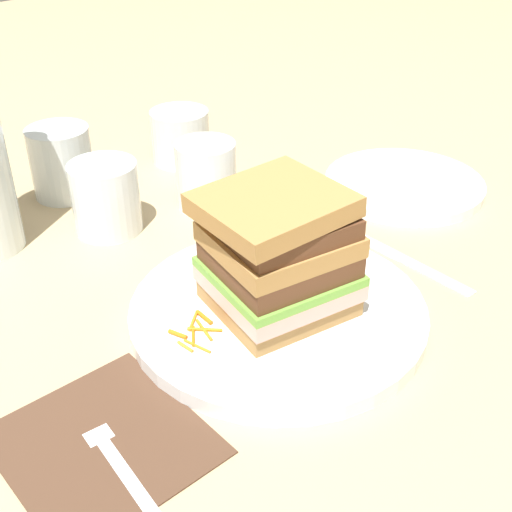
{
  "coord_description": "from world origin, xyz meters",
  "views": [
    {
      "loc": [
        -0.35,
        -0.37,
        0.39
      ],
      "look_at": [
        0.01,
        0.01,
        0.06
      ],
      "focal_mm": 46.93,
      "sensor_mm": 36.0,
      "label": 1
    }
  ],
  "objects_px": {
    "sandwich": "(278,253)",
    "juice_glass": "(206,179)",
    "napkin_dark": "(103,442)",
    "fork": "(116,458)",
    "knife": "(398,256)",
    "empty_tumbler_1": "(180,136)",
    "main_plate": "(278,312)",
    "empty_tumbler_2": "(106,197)",
    "side_plate": "(404,184)",
    "empty_tumbler_0": "(62,162)"
  },
  "relations": [
    {
      "from": "sandwich",
      "to": "juice_glass",
      "type": "bearing_deg",
      "value": 66.25
    },
    {
      "from": "main_plate",
      "to": "empty_tumbler_1",
      "type": "distance_m",
      "value": 0.38
    },
    {
      "from": "main_plate",
      "to": "empty_tumbler_0",
      "type": "relative_size",
      "value": 3.17
    },
    {
      "from": "empty_tumbler_0",
      "to": "empty_tumbler_1",
      "type": "distance_m",
      "value": 0.17
    },
    {
      "from": "napkin_dark",
      "to": "empty_tumbler_2",
      "type": "distance_m",
      "value": 0.33
    },
    {
      "from": "napkin_dark",
      "to": "empty_tumbler_2",
      "type": "height_order",
      "value": "empty_tumbler_2"
    },
    {
      "from": "main_plate",
      "to": "sandwich",
      "type": "xyz_separation_m",
      "value": [
        -0.0,
        0.0,
        0.06
      ]
    },
    {
      "from": "fork",
      "to": "empty_tumbler_1",
      "type": "height_order",
      "value": "empty_tumbler_1"
    },
    {
      "from": "empty_tumbler_2",
      "to": "side_plate",
      "type": "bearing_deg",
      "value": -27.2
    },
    {
      "from": "empty_tumbler_2",
      "to": "main_plate",
      "type": "bearing_deg",
      "value": -84.71
    },
    {
      "from": "knife",
      "to": "juice_glass",
      "type": "height_order",
      "value": "juice_glass"
    },
    {
      "from": "main_plate",
      "to": "knife",
      "type": "bearing_deg",
      "value": -3.94
    },
    {
      "from": "fork",
      "to": "juice_glass",
      "type": "xyz_separation_m",
      "value": [
        0.3,
        0.26,
        0.03
      ]
    },
    {
      "from": "main_plate",
      "to": "knife",
      "type": "height_order",
      "value": "main_plate"
    },
    {
      "from": "fork",
      "to": "empty_tumbler_1",
      "type": "xyz_separation_m",
      "value": [
        0.36,
        0.39,
        0.03
      ]
    },
    {
      "from": "empty_tumbler_0",
      "to": "empty_tumbler_1",
      "type": "relative_size",
      "value": 1.1
    },
    {
      "from": "empty_tumbler_2",
      "to": "side_plate",
      "type": "height_order",
      "value": "empty_tumbler_2"
    },
    {
      "from": "side_plate",
      "to": "knife",
      "type": "bearing_deg",
      "value": -145.59
    },
    {
      "from": "empty_tumbler_1",
      "to": "empty_tumbler_2",
      "type": "xyz_separation_m",
      "value": [
        -0.18,
        -0.1,
        0.0
      ]
    },
    {
      "from": "knife",
      "to": "side_plate",
      "type": "relative_size",
      "value": 1.0
    },
    {
      "from": "fork",
      "to": "empty_tumbler_2",
      "type": "xyz_separation_m",
      "value": [
        0.18,
        0.29,
        0.04
      ]
    },
    {
      "from": "sandwich",
      "to": "napkin_dark",
      "type": "height_order",
      "value": "sandwich"
    },
    {
      "from": "napkin_dark",
      "to": "juice_glass",
      "type": "relative_size",
      "value": 1.82
    },
    {
      "from": "fork",
      "to": "juice_glass",
      "type": "bearing_deg",
      "value": 41.0
    },
    {
      "from": "fork",
      "to": "side_plate",
      "type": "bearing_deg",
      "value": 13.6
    },
    {
      "from": "napkin_dark",
      "to": "empty_tumbler_0",
      "type": "relative_size",
      "value": 1.7
    },
    {
      "from": "main_plate",
      "to": "juice_glass",
      "type": "xyz_separation_m",
      "value": [
        0.1,
        0.22,
        0.03
      ]
    },
    {
      "from": "knife",
      "to": "sandwich",
      "type": "bearing_deg",
      "value": 175.97
    },
    {
      "from": "knife",
      "to": "empty_tumbler_2",
      "type": "relative_size",
      "value": 2.46
    },
    {
      "from": "napkin_dark",
      "to": "juice_glass",
      "type": "height_order",
      "value": "juice_glass"
    },
    {
      "from": "sandwich",
      "to": "empty_tumbler_1",
      "type": "xyz_separation_m",
      "value": [
        0.16,
        0.35,
        -0.04
      ]
    },
    {
      "from": "main_plate",
      "to": "sandwich",
      "type": "distance_m",
      "value": 0.06
    },
    {
      "from": "sandwich",
      "to": "empty_tumbler_1",
      "type": "relative_size",
      "value": 1.73
    },
    {
      "from": "main_plate",
      "to": "empty_tumbler_2",
      "type": "distance_m",
      "value": 0.26
    },
    {
      "from": "main_plate",
      "to": "juice_glass",
      "type": "distance_m",
      "value": 0.24
    },
    {
      "from": "knife",
      "to": "side_plate",
      "type": "xyz_separation_m",
      "value": [
        0.14,
        0.09,
        0.01
      ]
    },
    {
      "from": "knife",
      "to": "juice_glass",
      "type": "xyz_separation_m",
      "value": [
        -0.07,
        0.23,
        0.03
      ]
    },
    {
      "from": "juice_glass",
      "to": "side_plate",
      "type": "distance_m",
      "value": 0.25
    },
    {
      "from": "side_plate",
      "to": "empty_tumbler_1",
      "type": "bearing_deg",
      "value": 119.79
    },
    {
      "from": "napkin_dark",
      "to": "fork",
      "type": "height_order",
      "value": "fork"
    },
    {
      "from": "juice_glass",
      "to": "fork",
      "type": "bearing_deg",
      "value": -139.0
    },
    {
      "from": "napkin_dark",
      "to": "main_plate",
      "type": "bearing_deg",
      "value": 5.56
    },
    {
      "from": "knife",
      "to": "empty_tumbler_2",
      "type": "distance_m",
      "value": 0.33
    },
    {
      "from": "main_plate",
      "to": "side_plate",
      "type": "xyz_separation_m",
      "value": [
        0.31,
        0.08,
        -0.0
      ]
    },
    {
      "from": "empty_tumbler_0",
      "to": "empty_tumbler_2",
      "type": "bearing_deg",
      "value": -94.4
    },
    {
      "from": "knife",
      "to": "empty_tumbler_0",
      "type": "relative_size",
      "value": 2.29
    },
    {
      "from": "fork",
      "to": "empty_tumbler_1",
      "type": "relative_size",
      "value": 2.1
    },
    {
      "from": "fork",
      "to": "empty_tumbler_0",
      "type": "distance_m",
      "value": 0.45
    },
    {
      "from": "main_plate",
      "to": "empty_tumbler_2",
      "type": "relative_size",
      "value": 3.4
    },
    {
      "from": "fork",
      "to": "side_plate",
      "type": "height_order",
      "value": "side_plate"
    }
  ]
}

